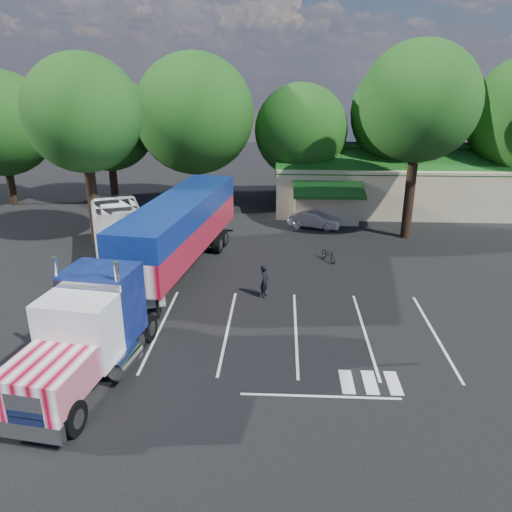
{
  "coord_description": "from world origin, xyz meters",
  "views": [
    {
      "loc": [
        2.41,
        -26.72,
        11.38
      ],
      "look_at": [
        1.1,
        -1.44,
        2.0
      ],
      "focal_mm": 35.0,
      "sensor_mm": 36.0,
      "label": 1
    }
  ],
  "objects_px": {
    "semi_truck": "(162,246)",
    "tour_bus": "(122,244)",
    "woman": "(265,281)",
    "bicycle": "(329,254)",
    "silver_sedan": "(315,220)"
  },
  "relations": [
    {
      "from": "woman",
      "to": "tour_bus",
      "type": "relative_size",
      "value": 0.14
    },
    {
      "from": "woman",
      "to": "bicycle",
      "type": "height_order",
      "value": "woman"
    },
    {
      "from": "bicycle",
      "to": "tour_bus",
      "type": "relative_size",
      "value": 0.13
    },
    {
      "from": "silver_sedan",
      "to": "woman",
      "type": "bearing_deg",
      "value": -178.37
    },
    {
      "from": "semi_truck",
      "to": "bicycle",
      "type": "bearing_deg",
      "value": 38.13
    },
    {
      "from": "woman",
      "to": "bicycle",
      "type": "distance_m",
      "value": 6.87
    },
    {
      "from": "semi_truck",
      "to": "bicycle",
      "type": "distance_m",
      "value": 11.02
    },
    {
      "from": "woman",
      "to": "tour_bus",
      "type": "distance_m",
      "value": 9.19
    },
    {
      "from": "semi_truck",
      "to": "tour_bus",
      "type": "height_order",
      "value": "semi_truck"
    },
    {
      "from": "bicycle",
      "to": "tour_bus",
      "type": "distance_m",
      "value": 12.83
    },
    {
      "from": "woman",
      "to": "tour_bus",
      "type": "bearing_deg",
      "value": 84.37
    },
    {
      "from": "semi_truck",
      "to": "silver_sedan",
      "type": "height_order",
      "value": "semi_truck"
    },
    {
      "from": "woman",
      "to": "bicycle",
      "type": "relative_size",
      "value": 1.06
    },
    {
      "from": "tour_bus",
      "to": "silver_sedan",
      "type": "relative_size",
      "value": 3.24
    },
    {
      "from": "silver_sedan",
      "to": "semi_truck",
      "type": "bearing_deg",
      "value": 161.24
    }
  ]
}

